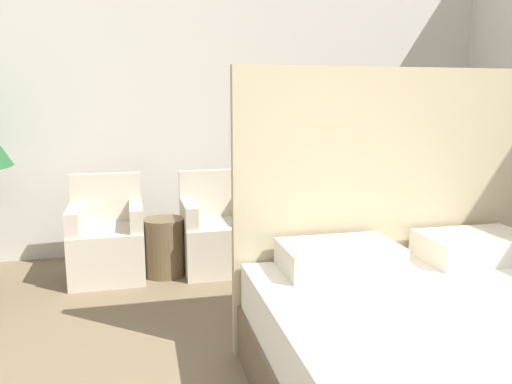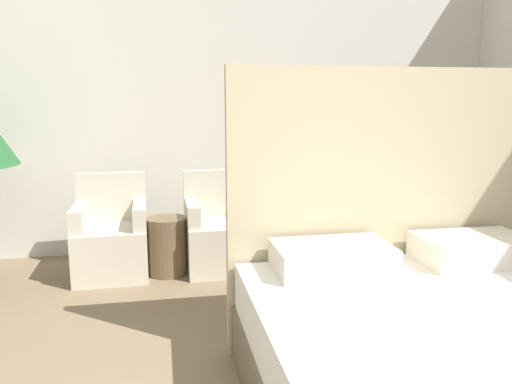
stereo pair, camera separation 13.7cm
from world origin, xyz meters
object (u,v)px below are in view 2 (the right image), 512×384
Objects in this scene: armchair_near_window_right at (220,237)px; side_table at (167,246)px; bed at (480,371)px; armchair_near_window_left at (112,243)px.

armchair_near_window_right is 1.73× the size of side_table.
bed is 2.56× the size of armchair_near_window_left.
side_table is (0.44, -0.06, -0.04)m from armchair_near_window_left.
armchair_near_window_right is (0.88, 0.00, 0.00)m from armchair_near_window_left.
armchair_near_window_left reaches higher than side_table.
armchair_near_window_left is at bearing 172.85° from side_table.
armchair_near_window_left and armchair_near_window_right have the same top height.
bed is at bearing -56.14° from armchair_near_window_left.
side_table is at bearing 117.67° from bed.
armchair_near_window_left is (-1.65, 2.37, -0.05)m from bed.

